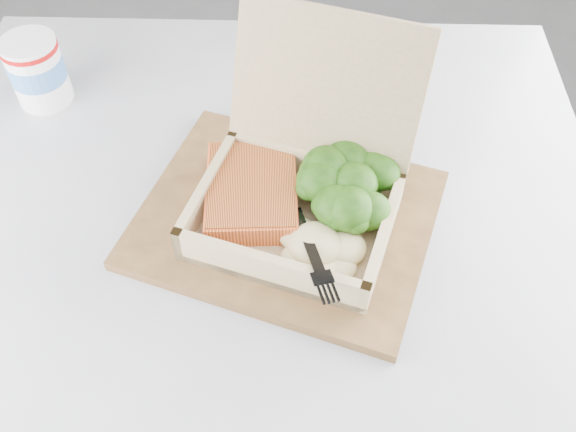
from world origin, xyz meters
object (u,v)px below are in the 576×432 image
object	(u,v)px
serving_tray	(286,219)
paper_cup	(37,69)
takeout_container	(304,175)
cafe_table	(260,321)

from	to	relation	value
serving_tray	paper_cup	world-z (taller)	paper_cup
takeout_container	paper_cup	bearing A→B (deg)	169.13
serving_tray	paper_cup	distance (m)	0.38
cafe_table	serving_tray	distance (m)	0.20
serving_tray	takeout_container	world-z (taller)	takeout_container
serving_tray	paper_cup	bearing A→B (deg)	126.98
cafe_table	serving_tray	xyz separation A→B (m)	(0.04, 0.01, 0.19)
cafe_table	paper_cup	bearing A→B (deg)	121.44
cafe_table	takeout_container	bearing A→B (deg)	12.99
cafe_table	paper_cup	distance (m)	0.43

